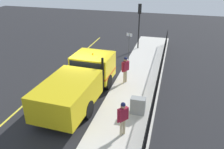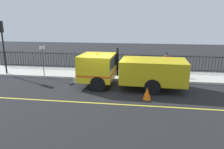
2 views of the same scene
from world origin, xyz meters
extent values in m
plane|color=#232326|center=(0.00, 0.00, 0.00)|extent=(54.20, 54.20, 0.00)
cube|color=beige|center=(3.49, 0.00, 0.08)|extent=(3.00, 24.64, 0.15)
cube|color=yellow|center=(-2.37, 0.00, 0.00)|extent=(0.12, 22.17, 0.01)
cube|color=yellow|center=(0.64, 0.57, 1.29)|extent=(2.52, 2.23, 1.62)
cube|color=black|center=(0.64, 0.57, 1.65)|extent=(2.33, 2.26, 0.71)
cube|color=gold|center=(0.50, -3.04, 1.18)|extent=(2.59, 4.09, 1.41)
cube|color=silver|center=(0.68, 1.71, 0.63)|extent=(2.33, 0.29, 0.36)
cube|color=#DB5914|center=(0.64, 0.57, 0.93)|extent=(2.55, 2.25, 0.12)
cylinder|color=black|center=(-0.47, 0.29, 0.48)|extent=(0.34, 0.97, 0.96)
cylinder|color=black|center=(1.73, 0.20, 0.48)|extent=(0.34, 0.97, 0.96)
cylinder|color=black|center=(-0.60, -2.99, 0.48)|extent=(0.34, 0.97, 0.96)
cylinder|color=black|center=(1.60, -3.08, 0.48)|extent=(0.34, 0.97, 0.96)
sphere|color=orange|center=(0.64, 0.57, 2.15)|extent=(0.12, 0.12, 0.12)
cylinder|color=black|center=(1.66, -0.64, 1.45)|extent=(0.14, 0.14, 1.95)
cube|color=maroon|center=(2.68, 1.08, 1.32)|extent=(0.43, 0.56, 0.63)
sphere|color=#997051|center=(2.68, 1.08, 1.76)|extent=(0.24, 0.24, 0.24)
sphere|color=#14193F|center=(2.68, 1.08, 1.84)|extent=(0.22, 0.22, 0.22)
cylinder|color=tan|center=(2.72, 1.16, 0.58)|extent=(0.13, 0.13, 0.85)
cylinder|color=tan|center=(2.64, 1.00, 0.58)|extent=(0.13, 0.13, 0.85)
cylinder|color=maroon|center=(2.81, 1.33, 1.29)|extent=(0.09, 0.09, 0.60)
cylinder|color=maroon|center=(2.55, 0.83, 1.29)|extent=(0.09, 0.09, 0.60)
cube|color=maroon|center=(3.70, -4.12, 1.28)|extent=(0.47, 0.52, 0.61)
sphere|color=#997051|center=(3.70, -4.12, 1.70)|extent=(0.23, 0.23, 0.23)
sphere|color=#14193F|center=(3.70, -4.12, 1.78)|extent=(0.22, 0.22, 0.22)
cylinder|color=tan|center=(3.65, -4.19, 0.56)|extent=(0.12, 0.12, 0.82)
cylinder|color=tan|center=(3.75, -4.05, 0.56)|extent=(0.12, 0.12, 0.82)
cylinder|color=maroon|center=(3.53, -4.34, 1.25)|extent=(0.09, 0.09, 0.58)
cylinder|color=maroon|center=(3.87, -3.91, 1.25)|extent=(0.09, 0.09, 0.58)
cylinder|color=black|center=(4.87, -5.42, 0.84)|extent=(0.04, 0.04, 1.38)
cylinder|color=black|center=(4.87, -5.17, 0.84)|extent=(0.04, 0.04, 1.38)
cylinder|color=black|center=(4.87, -4.93, 0.84)|extent=(0.04, 0.04, 1.38)
cylinder|color=black|center=(4.87, -4.69, 0.84)|extent=(0.04, 0.04, 1.38)
cylinder|color=black|center=(4.87, -4.45, 0.84)|extent=(0.04, 0.04, 1.38)
cylinder|color=black|center=(4.87, -4.21, 0.84)|extent=(0.04, 0.04, 1.38)
cylinder|color=black|center=(4.87, -3.97, 0.84)|extent=(0.04, 0.04, 1.38)
cylinder|color=black|center=(4.87, -3.73, 0.84)|extent=(0.04, 0.04, 1.38)
cylinder|color=black|center=(4.87, -3.49, 0.84)|extent=(0.04, 0.04, 1.38)
cylinder|color=black|center=(4.87, -3.25, 0.84)|extent=(0.04, 0.04, 1.38)
cylinder|color=black|center=(4.87, -3.01, 0.84)|extent=(0.04, 0.04, 1.38)
cylinder|color=black|center=(4.87, -2.77, 0.84)|extent=(0.04, 0.04, 1.38)
cylinder|color=black|center=(4.87, -2.53, 0.84)|extent=(0.04, 0.04, 1.38)
cylinder|color=black|center=(4.87, -2.29, 0.84)|extent=(0.04, 0.04, 1.38)
cylinder|color=black|center=(4.87, -2.05, 0.84)|extent=(0.04, 0.04, 1.38)
cylinder|color=black|center=(4.87, -1.81, 0.84)|extent=(0.04, 0.04, 1.38)
cylinder|color=black|center=(4.87, -1.56, 0.84)|extent=(0.04, 0.04, 1.38)
cylinder|color=black|center=(4.87, -1.32, 0.84)|extent=(0.04, 0.04, 1.38)
cylinder|color=black|center=(4.87, -1.08, 0.84)|extent=(0.04, 0.04, 1.38)
cylinder|color=black|center=(4.87, -0.84, 0.84)|extent=(0.04, 0.04, 1.38)
cylinder|color=black|center=(4.87, -0.60, 0.84)|extent=(0.04, 0.04, 1.38)
cylinder|color=black|center=(4.87, -0.36, 0.84)|extent=(0.04, 0.04, 1.38)
cylinder|color=black|center=(4.87, -0.12, 0.84)|extent=(0.04, 0.04, 1.38)
cylinder|color=black|center=(4.87, 0.12, 0.84)|extent=(0.04, 0.04, 1.38)
cylinder|color=black|center=(4.87, 0.36, 0.84)|extent=(0.04, 0.04, 1.38)
cylinder|color=black|center=(4.87, 0.60, 0.84)|extent=(0.04, 0.04, 1.38)
cylinder|color=black|center=(4.87, 0.84, 0.84)|extent=(0.04, 0.04, 1.38)
cylinder|color=black|center=(4.87, 1.08, 0.84)|extent=(0.04, 0.04, 1.38)
cylinder|color=black|center=(4.87, 1.32, 0.84)|extent=(0.04, 0.04, 1.38)
cylinder|color=black|center=(4.87, 1.56, 0.84)|extent=(0.04, 0.04, 1.38)
cylinder|color=black|center=(4.87, 1.81, 0.84)|extent=(0.04, 0.04, 1.38)
cylinder|color=black|center=(4.87, 2.05, 0.84)|extent=(0.04, 0.04, 1.38)
cylinder|color=black|center=(4.87, 2.29, 0.84)|extent=(0.04, 0.04, 1.38)
cylinder|color=black|center=(4.87, 2.53, 0.84)|extent=(0.04, 0.04, 1.38)
cylinder|color=black|center=(4.87, 2.77, 0.84)|extent=(0.04, 0.04, 1.38)
cylinder|color=black|center=(4.87, 3.01, 0.84)|extent=(0.04, 0.04, 1.38)
cylinder|color=black|center=(4.87, 3.25, 0.84)|extent=(0.04, 0.04, 1.38)
cylinder|color=black|center=(4.87, 3.49, 0.84)|extent=(0.04, 0.04, 1.38)
cylinder|color=black|center=(4.87, 3.73, 0.84)|extent=(0.04, 0.04, 1.38)
cylinder|color=black|center=(4.87, 3.97, 0.84)|extent=(0.04, 0.04, 1.38)
cylinder|color=black|center=(4.87, 4.21, 0.84)|extent=(0.04, 0.04, 1.38)
cylinder|color=black|center=(4.87, 4.45, 0.84)|extent=(0.04, 0.04, 1.38)
cylinder|color=black|center=(4.87, 4.69, 0.84)|extent=(0.04, 0.04, 1.38)
cylinder|color=black|center=(4.87, 4.93, 0.84)|extent=(0.04, 0.04, 1.38)
cylinder|color=black|center=(4.87, 5.17, 0.84)|extent=(0.04, 0.04, 1.38)
cylinder|color=black|center=(4.87, 5.42, 0.84)|extent=(0.04, 0.04, 1.38)
cylinder|color=black|center=(4.87, 5.66, 0.84)|extent=(0.04, 0.04, 1.38)
cylinder|color=black|center=(4.87, 5.90, 0.84)|extent=(0.04, 0.04, 1.38)
cylinder|color=black|center=(4.87, 6.14, 0.84)|extent=(0.04, 0.04, 1.38)
cylinder|color=black|center=(4.87, 6.38, 0.84)|extent=(0.04, 0.04, 1.38)
cylinder|color=black|center=(4.87, 6.62, 0.84)|extent=(0.04, 0.04, 1.38)
cylinder|color=black|center=(4.87, 6.86, 0.84)|extent=(0.04, 0.04, 1.38)
cylinder|color=black|center=(4.87, 7.10, 0.84)|extent=(0.04, 0.04, 1.38)
cylinder|color=black|center=(4.87, 7.34, 0.84)|extent=(0.04, 0.04, 1.38)
cylinder|color=black|center=(4.87, 7.58, 0.84)|extent=(0.04, 0.04, 1.38)
cylinder|color=black|center=(4.87, 7.82, 0.84)|extent=(0.04, 0.04, 1.38)
cylinder|color=black|center=(4.87, 8.06, 0.84)|extent=(0.04, 0.04, 1.38)
cylinder|color=black|center=(4.87, 8.30, 0.84)|extent=(0.04, 0.04, 1.38)
cylinder|color=black|center=(4.87, 8.54, 0.84)|extent=(0.04, 0.04, 1.38)
cylinder|color=black|center=(4.87, 8.79, 0.84)|extent=(0.04, 0.04, 1.38)
cylinder|color=black|center=(4.87, 9.03, 0.84)|extent=(0.04, 0.04, 1.38)
cylinder|color=black|center=(4.87, 9.27, 0.84)|extent=(0.04, 0.04, 1.38)
cylinder|color=black|center=(4.87, 9.51, 0.84)|extent=(0.04, 0.04, 1.38)
cylinder|color=black|center=(4.87, 9.75, 0.84)|extent=(0.04, 0.04, 1.38)
cylinder|color=black|center=(4.87, 9.99, 0.84)|extent=(0.04, 0.04, 1.38)
cylinder|color=black|center=(4.87, 10.23, 0.84)|extent=(0.04, 0.04, 1.38)
cylinder|color=black|center=(4.87, 10.47, 0.84)|extent=(0.04, 0.04, 1.38)
cube|color=black|center=(4.87, 0.00, 1.42)|extent=(0.04, 20.94, 0.04)
cube|color=black|center=(4.87, 0.00, 0.32)|extent=(0.04, 20.94, 0.04)
cylinder|color=black|center=(2.33, 8.30, 2.17)|extent=(0.12, 0.12, 4.04)
cube|color=black|center=(2.33, 8.30, 3.77)|extent=(0.33, 0.25, 0.85)
sphere|color=red|center=(2.33, 8.30, 4.03)|extent=(0.16, 0.16, 0.16)
sphere|color=yellow|center=(2.33, 8.30, 3.77)|extent=(0.16, 0.16, 0.16)
sphere|color=green|center=(2.33, 8.30, 3.52)|extent=(0.16, 0.16, 0.16)
cube|color=gray|center=(4.09, -2.25, 0.61)|extent=(0.77, 0.43, 0.92)
cone|color=orange|center=(-1.41, -2.67, 0.34)|extent=(0.47, 0.47, 0.67)
cylinder|color=#4C4C4C|center=(2.10, 5.03, 1.32)|extent=(0.06, 0.06, 2.34)
cube|color=white|center=(2.10, 5.03, 2.29)|extent=(0.47, 0.22, 0.24)
camera|label=1|loc=(5.49, -12.48, 7.29)|focal=37.14mm
camera|label=2|loc=(-12.70, -2.37, 4.31)|focal=34.19mm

